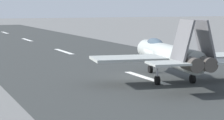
# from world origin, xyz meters

# --- Properties ---
(ground_plane) EXTENTS (400.00, 400.00, 0.00)m
(ground_plane) POSITION_xyz_m (0.00, 0.00, 0.00)
(ground_plane) COLOR slate
(runway_strip) EXTENTS (240.00, 26.00, 0.02)m
(runway_strip) POSITION_xyz_m (-0.02, 0.00, 0.01)
(runway_strip) COLOR #323534
(runway_strip) RESTS_ON ground
(fighter_jet) EXTENTS (16.87, 14.24, 5.59)m
(fighter_jet) POSITION_xyz_m (-2.96, -1.04, 2.40)
(fighter_jet) COLOR #A2A8A4
(fighter_jet) RESTS_ON ground
(crew_person) EXTENTS (0.30, 0.70, 1.59)m
(crew_person) POSITION_xyz_m (11.95, -12.40, 0.79)
(crew_person) COLOR #1E2338
(crew_person) RESTS_ON ground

